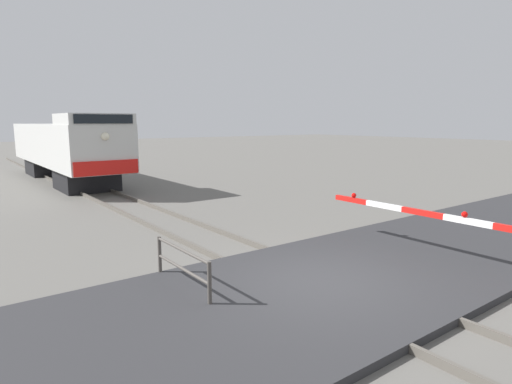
# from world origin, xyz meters

# --- Properties ---
(ground_plane) EXTENTS (160.00, 160.00, 0.00)m
(ground_plane) POSITION_xyz_m (0.00, 0.00, 0.00)
(ground_plane) COLOR #605E59
(rail_track_left) EXTENTS (0.08, 80.00, 0.15)m
(rail_track_left) POSITION_xyz_m (-0.72, 0.00, 0.07)
(rail_track_left) COLOR #59544C
(rail_track_left) RESTS_ON ground_plane
(rail_track_right) EXTENTS (0.08, 80.00, 0.15)m
(rail_track_right) POSITION_xyz_m (0.72, 0.00, 0.07)
(rail_track_right) COLOR #59544C
(rail_track_right) RESTS_ON ground_plane
(road_surface) EXTENTS (36.00, 5.17, 0.15)m
(road_surface) POSITION_xyz_m (0.00, 0.00, 0.08)
(road_surface) COLOR #2D2D30
(road_surface) RESTS_ON ground_plane
(locomotive) EXTENTS (3.01, 15.03, 3.80)m
(locomotive) POSITION_xyz_m (0.00, 20.49, 1.99)
(locomotive) COLOR black
(locomotive) RESTS_ON ground_plane
(guard_railing) EXTENTS (0.08, 2.20, 0.95)m
(guard_railing) POSITION_xyz_m (-2.38, 1.51, 0.61)
(guard_railing) COLOR #4C4742
(guard_railing) RESTS_ON ground_plane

